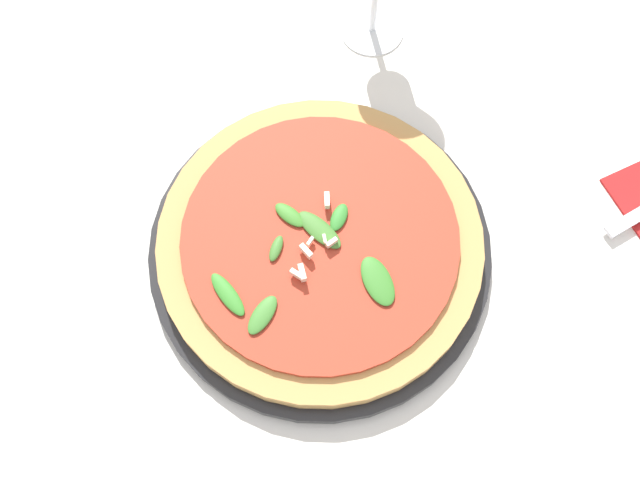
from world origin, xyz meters
name	(u,v)px	position (x,y,z in m)	size (l,w,h in m)	color
ground_plane	(344,279)	(0.00, 0.00, 0.00)	(6.00, 6.00, 0.00)	silver
pizza_arugula_main	(320,246)	(-0.01, 0.03, 0.02)	(0.31, 0.31, 0.05)	black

